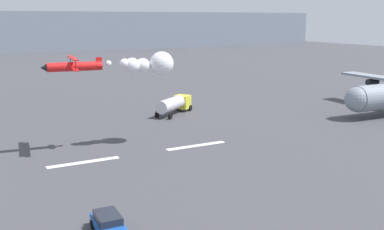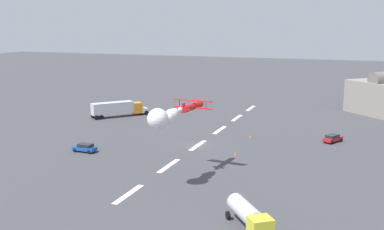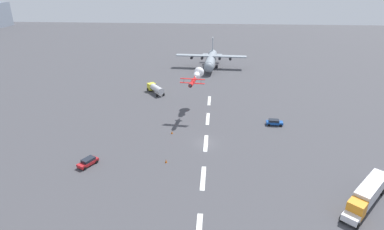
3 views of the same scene
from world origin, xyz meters
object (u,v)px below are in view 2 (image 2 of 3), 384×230
Objects in this scene: traffic_cone_far at (236,153)px; stunt_biplane_red at (168,115)px; airport_staff_sedan at (333,138)px; traffic_cone_near at (250,136)px; semi_truck_orange at (118,108)px; fuel_tanker_truck at (249,216)px; followme_car_yellow at (85,148)px.

stunt_biplane_red is at bearing -15.78° from traffic_cone_far.
airport_staff_sedan is (-33.70, 20.29, -9.29)m from stunt_biplane_red.
stunt_biplane_red is 20.85× the size of traffic_cone_near.
semi_truck_orange is at bearing -99.07° from airport_staff_sedan.
stunt_biplane_red reaches higher than traffic_cone_far.
traffic_cone_near is (-43.17, -10.29, -1.36)m from fuel_tanker_truck.
followme_car_yellow is 32.82m from traffic_cone_near.
traffic_cone_near is 13.50m from traffic_cone_far.
traffic_cone_near is at bearing 128.99° from followme_car_yellow.
stunt_biplane_red is at bearing 36.75° from semi_truck_orange.
semi_truck_orange reaches higher than followme_car_yellow.
semi_truck_orange is 32.80m from followme_car_yellow.
stunt_biplane_red is 25.42m from followme_car_yellow.
stunt_biplane_red reaches higher than fuel_tanker_truck.
followme_car_yellow is 0.93× the size of airport_staff_sedan.
traffic_cone_far is at bearing 2.59° from traffic_cone_near.
traffic_cone_near is (2.23, -15.81, -0.44)m from airport_staff_sedan.
airport_staff_sedan is at bearing 135.94° from traffic_cone_far.
airport_staff_sedan is (-22.88, 41.33, 0.00)m from followme_car_yellow.
traffic_cone_near is (-31.47, 4.47, -9.73)m from stunt_biplane_red.
fuel_tanker_truck is 44.40m from traffic_cone_near.
traffic_cone_near and traffic_cone_far have the same top height.
traffic_cone_far is (-29.69, -9.68, -1.36)m from fuel_tanker_truck.
followme_car_yellow reaches higher than traffic_cone_far.
fuel_tanker_truck reaches higher than followme_car_yellow.
airport_staff_sedan is 15.98m from traffic_cone_near.
fuel_tanker_truck reaches higher than traffic_cone_near.
followme_car_yellow is at bearing -61.03° from airport_staff_sedan.
followme_car_yellow is (-22.52, -35.81, -0.92)m from fuel_tanker_truck.
stunt_biplane_red is 20.85× the size of traffic_cone_far.
stunt_biplane_red is 3.36× the size of airport_staff_sedan.
traffic_cone_near is at bearing -166.59° from fuel_tanker_truck.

